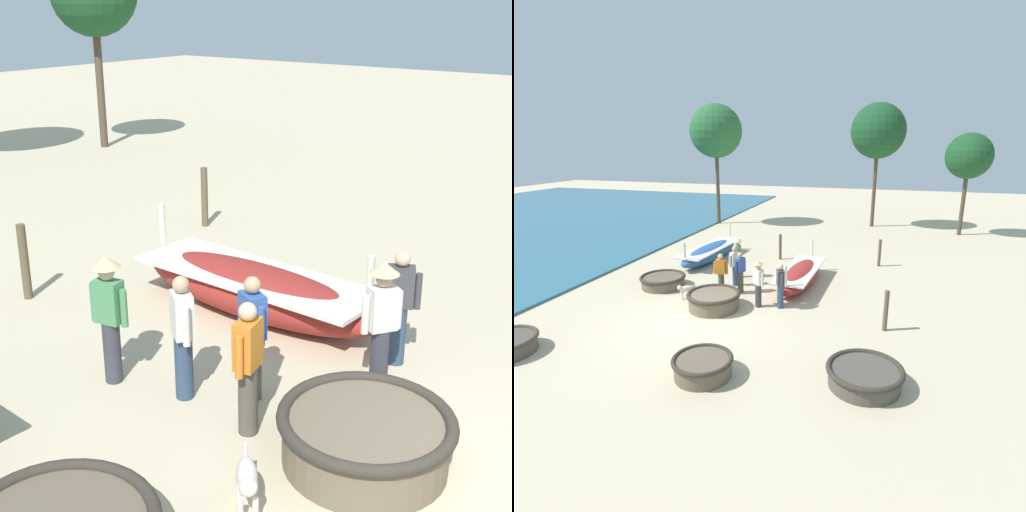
# 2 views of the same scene
# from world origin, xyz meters

# --- Properties ---
(coracle_far_left) EXTENTS (1.84, 1.84, 0.59)m
(coracle_far_left) POSITION_xyz_m (0.17, 1.45, 0.32)
(coracle_far_left) COLOR brown
(coracle_far_left) RESTS_ON ground
(long_boat_blue_hull) EXTENTS (1.43, 4.32, 1.38)m
(long_boat_blue_hull) POSITION_xyz_m (2.47, 4.59, 0.40)
(long_boat_blue_hull) COLOR maroon
(long_boat_blue_hull) RESTS_ON ground
(fisherman_standing_left) EXTENTS (0.38, 0.45, 1.57)m
(fisherman_standing_left) POSITION_xyz_m (0.02, 3.81, 0.84)
(fisherman_standing_left) COLOR #2D425B
(fisherman_standing_left) RESTS_ON ground
(fisherman_crouching) EXTENTS (0.46, 0.37, 1.67)m
(fisherman_crouching) POSITION_xyz_m (1.58, 2.03, 0.96)
(fisherman_crouching) COLOR #383842
(fisherman_crouching) RESTS_ON ground
(fisherman_with_hat) EXTENTS (0.52, 0.29, 1.57)m
(fisherman_with_hat) POSITION_xyz_m (-0.11, 2.75, 0.84)
(fisherman_with_hat) COLOR #4C473D
(fisherman_with_hat) RESTS_ON ground
(fisherman_hauling) EXTENTS (0.35, 0.48, 1.57)m
(fisherman_hauling) POSITION_xyz_m (0.50, 3.15, 0.84)
(fisherman_hauling) COLOR #4C473D
(fisherman_hauling) RESTS_ON ground
(fisherman_standing_right) EXTENTS (0.36, 0.52, 1.67)m
(fisherman_standing_right) POSITION_xyz_m (-0.22, 4.79, 0.96)
(fisherman_standing_right) COLOR #383842
(fisherman_standing_right) RESTS_ON ground
(fisherman_by_coracle) EXTENTS (0.35, 0.48, 1.57)m
(fisherman_by_coracle) POSITION_xyz_m (2.33, 2.16, 0.84)
(fisherman_by_coracle) COLOR #2D425B
(fisherman_by_coracle) RESTS_ON ground
(dog) EXTENTS (0.56, 0.49, 0.55)m
(dog) POSITION_xyz_m (-1.17, 1.95, 0.37)
(dog) COLOR beige
(dog) RESTS_ON ground
(mooring_post_shoreline) EXTENTS (0.14, 0.14, 1.24)m
(mooring_post_shoreline) POSITION_xyz_m (0.75, 7.86, 0.62)
(mooring_post_shoreline) COLOR brown
(mooring_post_shoreline) RESTS_ON ground
(mooring_post_mid_beach) EXTENTS (0.14, 0.14, 1.25)m
(mooring_post_mid_beach) POSITION_xyz_m (5.38, 8.09, 0.63)
(mooring_post_mid_beach) COLOR brown
(mooring_post_mid_beach) RESTS_ON ground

